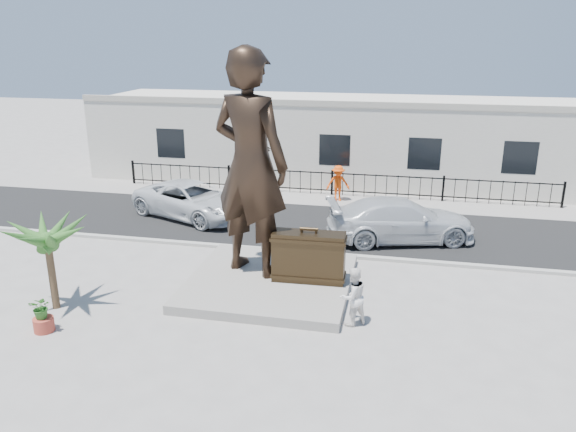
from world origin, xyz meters
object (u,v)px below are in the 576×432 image
statue (250,164)px  car_white (192,200)px  tourist (353,297)px  suitcase (309,257)px

statue → car_white: (-4.43, 5.90, -3.16)m
statue → tourist: (3.61, -2.46, -3.09)m
statue → car_white: size_ratio=1.29×
statue → tourist: 5.35m
suitcase → car_white: bearing=133.5°
tourist → car_white: (-8.04, 8.37, -0.07)m
suitcase → statue: bearing=166.4°
tourist → statue: bearing=-74.5°
statue → suitcase: 3.49m
suitcase → tourist: (1.63, -2.06, -0.25)m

